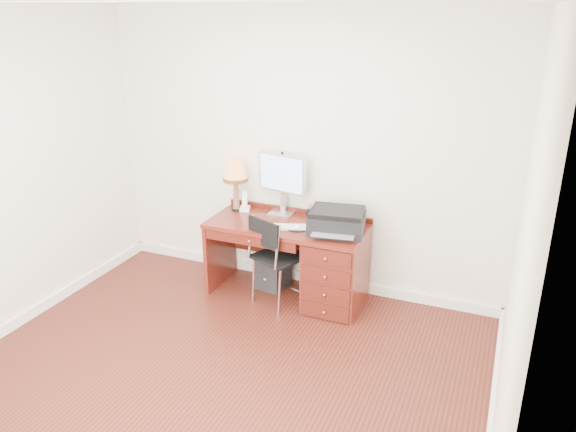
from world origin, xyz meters
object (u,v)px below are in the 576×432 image
at_px(leg_lamp, 235,174).
at_px(monitor, 282,177).
at_px(phone, 245,205).
at_px(equipment_box, 273,272).
at_px(chair, 277,252).
at_px(printer, 337,221).
at_px(desk, 319,262).

bearing_deg(leg_lamp, monitor, 9.57).
distance_m(phone, equipment_box, 0.73).
distance_m(leg_lamp, equipment_box, 1.05).
relative_size(leg_lamp, chair, 0.58).
distance_m(monitor, leg_lamp, 0.47).
bearing_deg(chair, equipment_box, 142.83).
bearing_deg(printer, desk, 164.27).
relative_size(desk, monitor, 2.49).
xyz_separation_m(desk, monitor, (-0.48, 0.23, 0.72)).
bearing_deg(monitor, chair, -60.98).
distance_m(printer, leg_lamp, 1.15).
relative_size(chair, equipment_box, 2.69).
height_order(monitor, equipment_box, monitor).
bearing_deg(leg_lamp, printer, -8.87).
bearing_deg(printer, equipment_box, 161.58).
bearing_deg(leg_lamp, chair, -31.40).
distance_m(desk, monitor, 0.89).
bearing_deg(monitor, printer, -9.20).
height_order(phone, chair, phone).
bearing_deg(phone, monitor, -7.99).
height_order(leg_lamp, phone, leg_lamp).
relative_size(printer, equipment_box, 1.65).
xyz_separation_m(leg_lamp, equipment_box, (0.41, -0.06, -0.96)).
xyz_separation_m(printer, equipment_box, (-0.69, 0.12, -0.69)).
relative_size(monitor, printer, 1.11).
xyz_separation_m(monitor, chair, (0.14, -0.44, -0.59)).
bearing_deg(leg_lamp, equipment_box, -7.71).
distance_m(desk, phone, 0.95).
relative_size(desk, leg_lamp, 2.91).
height_order(chair, equipment_box, chair).
xyz_separation_m(monitor, equipment_box, (-0.05, -0.13, -0.97)).
bearing_deg(chair, printer, 42.75).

